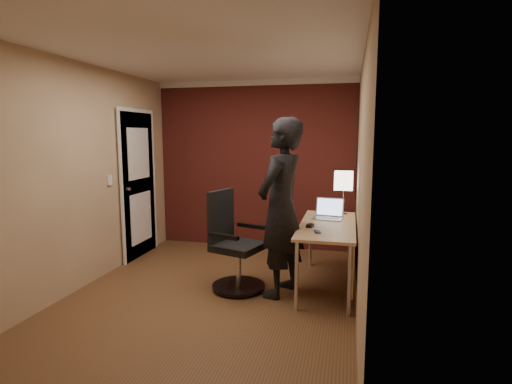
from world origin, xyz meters
TOP-DOWN VIEW (x-y plane):
  - room at (-0.27, 1.54)m, footprint 4.00×4.00m
  - desk at (1.25, 0.49)m, footprint 0.60×1.50m
  - desk_lamp at (1.33, 1.05)m, footprint 0.22×0.22m
  - laptop at (1.17, 0.81)m, footprint 0.36×0.30m
  - mouse at (1.01, 0.28)m, footprint 0.08×0.11m
  - phone at (1.10, 0.07)m, footprint 0.08×0.13m
  - office_chair at (0.17, 0.21)m, footprint 0.61×0.68m
  - person at (0.71, 0.19)m, footprint 0.64×0.79m

SIDE VIEW (x-z plane):
  - office_chair at x=0.17m, z-range -0.06..1.01m
  - desk at x=1.25m, z-range 0.24..0.97m
  - phone at x=1.10m, z-range 0.73..0.74m
  - mouse at x=1.01m, z-range 0.73..0.76m
  - laptop at x=1.17m, z-range 0.68..0.91m
  - person at x=0.71m, z-range 0.00..1.89m
  - desk_lamp at x=1.33m, z-range 0.88..1.41m
  - room at x=-0.27m, z-range -0.63..3.37m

